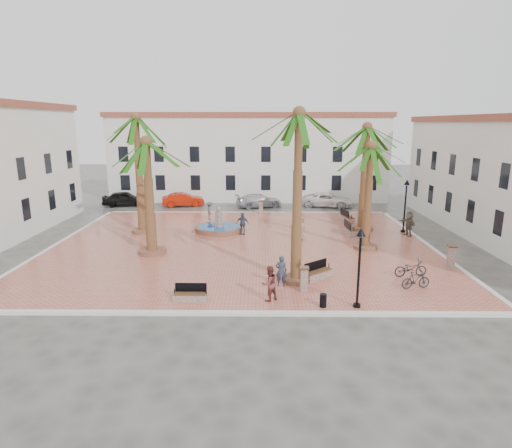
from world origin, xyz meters
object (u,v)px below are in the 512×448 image
object	(u,v)px
fountain	(219,228)
car_red	(183,200)
palm_e	(371,159)
palm_sw	(147,157)
lamppost_s	(360,254)
car_white	(328,200)
bollard_e	(451,256)
bench_e	(350,230)
bench_ne	(347,218)
bench_s	(191,296)
bicycle_a	(411,268)
cyclist_b	(269,283)
bicycle_b	(416,280)
cyclist_a	(281,271)
bench_se	(318,274)
palm_s	(299,131)
pedestrian_east	(409,224)
car_silver	(259,201)
bollard_n	(261,207)
lamppost_e	(406,197)
pedestrian_fountain_b	(242,224)
pedestrian_north	(210,211)
car_black	(125,199)
litter_bin	(323,300)
bollard_se	(304,279)
palm_nw	(136,130)
pedestrian_fountain_a	(300,228)
palm_ne	(367,140)

from	to	relation	value
fountain	car_red	bearing A→B (deg)	113.48
palm_e	fountain	bearing A→B (deg)	155.55
palm_e	palm_sw	bearing A→B (deg)	-175.04
lamppost_s	car_red	distance (m)	28.00
car_white	bollard_e	bearing A→B (deg)	-154.77
bench_e	bench_ne	xyz separation A→B (m)	(0.60, 4.26, 0.01)
bench_s	bicycle_a	world-z (taller)	bicycle_a
bench_s	lamppost_s	bearing A→B (deg)	-3.92
lamppost_s	bollard_e	distance (m)	8.80
bench_ne	cyclist_b	world-z (taller)	cyclist_b
bench_e	cyclist_b	size ratio (longest dim) A/B	1.16
bench_s	bicycle_b	distance (m)	11.38
palm_e	cyclist_a	xyz separation A→B (m)	(-6.01, -6.88, -5.20)
bench_se	cyclist_a	xyz separation A→B (m)	(-2.06, -1.12, 0.55)
palm_s	palm_e	size ratio (longest dim) A/B	1.26
pedestrian_east	car_silver	bearing A→B (deg)	-153.85
palm_e	bollard_n	distance (m)	14.40
lamppost_e	bicycle_a	distance (m)	10.57
palm_e	bicycle_b	size ratio (longest dim) A/B	4.66
palm_e	pedestrian_fountain_b	bearing A→B (deg)	156.55
lamppost_s	lamppost_e	distance (m)	15.46
bench_s	pedestrian_north	size ratio (longest dim) A/B	1.02
fountain	bicycle_b	size ratio (longest dim) A/B	2.43
lamppost_e	cyclist_a	size ratio (longest dim) A/B	2.50
car_white	palm_sw	bearing A→B (deg)	153.30
cyclist_a	car_red	distance (m)	24.21
lamppost_e	car_black	bearing A→B (deg)	155.98
lamppost_e	litter_bin	size ratio (longest dim) A/B	6.59
bicycle_a	car_red	xyz separation A→B (m)	(-16.24, 20.98, 0.07)
bicycle_b	lamppost_e	bearing A→B (deg)	-25.68
palm_s	palm_e	bearing A→B (deg)	49.92
bench_ne	cyclist_b	distance (m)	18.26
bench_s	bicycle_b	size ratio (longest dim) A/B	1.04
litter_bin	pedestrian_fountain_b	bearing A→B (deg)	108.01
fountain	palm_sw	size ratio (longest dim) A/B	0.50
bollard_e	bollard_se	bearing A→B (deg)	-158.08
car_silver	car_white	size ratio (longest dim) A/B	0.91
bicycle_b	palm_nw	bearing A→B (deg)	45.81
lamppost_e	car_black	world-z (taller)	lamppost_e
bench_e	cyclist_a	xyz separation A→B (m)	(-5.76, -10.73, 0.53)
pedestrian_east	car_white	distance (m)	12.84
lamppost_s	pedestrian_fountain_a	xyz separation A→B (m)	(-1.57, 11.60, -1.67)
palm_ne	pedestrian_fountain_a	world-z (taller)	palm_ne
litter_bin	pedestrian_east	xyz separation A→B (m)	(8.20, 12.83, 0.62)
palm_sw	bench_s	size ratio (longest dim) A/B	4.69
pedestrian_fountain_a	bicycle_b	bearing A→B (deg)	-86.69
bicycle_b	car_white	xyz separation A→B (m)	(-1.04, 22.68, 0.10)
palm_nw	litter_bin	xyz separation A→B (m)	(12.01, -13.63, -7.45)
car_white	pedestrian_fountain_b	bearing A→B (deg)	158.19
palm_e	bench_ne	world-z (taller)	palm_e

